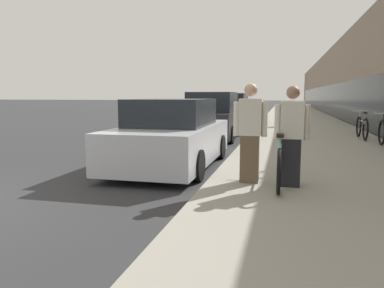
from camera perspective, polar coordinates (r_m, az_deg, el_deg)
name	(u,v)px	position (r m, az deg, el deg)	size (l,w,h in m)	color
sidewalk_slab	(300,119)	(24.58, 16.11, 3.63)	(4.48, 70.00, 0.15)	gray
tandem_bicycle	(280,160)	(6.47, 13.22, -2.33)	(0.52, 2.45, 0.87)	black
person_rider	(292,136)	(6.11, 14.94, 1.12)	(0.54, 0.21, 1.59)	black
person_bystander	(250,133)	(6.25, 8.84, 1.64)	(0.56, 0.22, 1.64)	brown
cruiser_bike_middle	(362,127)	(13.71, 24.48, 2.35)	(0.52, 1.86, 0.92)	black
parked_sedan_curbside	(172,136)	(8.33, -3.04, 1.21)	(1.93, 4.29, 1.51)	silver
vintage_roadster_curbside	(213,118)	(13.75, 3.15, 3.97)	(1.89, 4.26, 1.70)	black
parked_sedan_far	(231,112)	(18.93, 5.95, 4.89)	(1.81, 4.59, 1.68)	black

